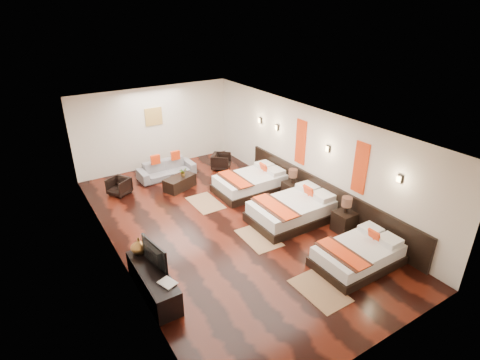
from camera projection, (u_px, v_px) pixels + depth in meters
floor at (224, 225)px, 10.07m from camera, size 5.50×9.50×0.01m
ceiling at (222, 122)px, 8.88m from camera, size 5.50×9.50×0.01m
back_wall at (155, 128)px, 13.11m from camera, size 5.50×0.01×2.80m
left_wall at (112, 205)px, 8.15m from camera, size 0.01×9.50×2.80m
right_wall at (307, 155)px, 10.80m from camera, size 0.01×9.50×2.80m
headboard_panel at (323, 196)px, 10.57m from camera, size 0.08×6.60×0.90m
bed_near at (359, 255)px, 8.46m from camera, size 1.95×1.22×0.74m
bed_mid at (293, 210)px, 10.19m from camera, size 2.27×1.43×0.87m
bed_far at (251, 183)px, 11.76m from camera, size 2.13×1.34×0.81m
nightstand_a at (345, 219)px, 9.67m from camera, size 0.49×0.49×0.96m
nightstand_b at (292, 188)px, 11.28m from camera, size 0.48×0.48×0.94m
jute_mat_near at (320, 291)px, 7.77m from camera, size 0.76×1.21×0.01m
jute_mat_mid at (259, 238)px, 9.50m from camera, size 0.79×1.23×0.01m
jute_mat_far at (205, 203)px, 11.15m from camera, size 0.76×1.21×0.01m
tv_console at (153, 282)px, 7.61m from camera, size 0.50×1.80×0.55m
tv at (150, 255)px, 7.52m from camera, size 0.26×0.91×0.52m
book at (162, 286)px, 7.06m from camera, size 0.34×0.40×0.03m
figurine at (139, 246)px, 7.96m from camera, size 0.35×0.35×0.36m
sofa at (167, 169)px, 12.70m from camera, size 1.88×0.77×0.55m
armchair_left at (119, 186)px, 11.55m from camera, size 0.80×0.79×0.53m
armchair_right at (221, 162)px, 13.29m from camera, size 0.86×0.86×0.56m
coffee_table at (180, 183)px, 11.93m from camera, size 1.11×0.83×0.40m
table_plant at (183, 172)px, 11.86m from camera, size 0.30×0.28×0.26m
orange_panel_a at (360, 168)px, 9.21m from camera, size 0.04×0.40×1.30m
orange_panel_b at (301, 142)px, 10.89m from camera, size 0.04×0.40×1.30m
sconce_near at (399, 179)px, 8.29m from camera, size 0.07×0.12×0.18m
sconce_mid at (328, 149)px, 9.98m from camera, size 0.07×0.12×0.18m
sconce_far at (277, 127)px, 11.66m from camera, size 0.07×0.12×0.18m
sconce_lounge at (260, 120)px, 12.35m from camera, size 0.07×0.12×0.18m
gold_artwork at (154, 117)px, 12.92m from camera, size 0.60×0.04×0.60m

